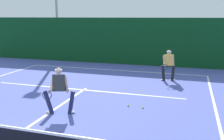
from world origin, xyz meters
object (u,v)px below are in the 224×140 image
at_px(player_far, 168,64).
at_px(tennis_ball_extra, 143,108).
at_px(player_near, 59,89).
at_px(tennis_ball, 128,105).

xyz_separation_m(player_far, tennis_ball_extra, (-0.48, -4.39, -0.83)).
distance_m(player_far, tennis_ball_extra, 4.49).
xyz_separation_m(player_near, tennis_ball, (2.04, 1.40, -0.84)).
height_order(player_near, tennis_ball_extra, player_near).
bearing_deg(player_far, tennis_ball_extra, 69.09).
height_order(player_near, tennis_ball, player_near).
relative_size(player_near, player_far, 1.01).
relative_size(player_far, tennis_ball_extra, 23.97).
bearing_deg(tennis_ball_extra, player_far, 83.78).
bearing_deg(tennis_ball, player_far, 76.40).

